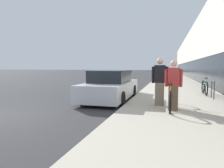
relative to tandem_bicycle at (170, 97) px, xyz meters
name	(u,v)px	position (x,y,z in m)	size (l,w,h in m)	color
sidewalk_slab	(172,79)	(0.46, 18.45, -0.45)	(4.29, 70.00, 0.12)	#B2AA99
storefront_facade	(222,56)	(7.64, 26.45, 2.78)	(10.01, 70.00, 6.58)	beige
tandem_bicycle	(170,97)	(0.00, 0.00, 0.00)	(0.52, 2.48, 0.92)	black
person_rider	(173,85)	(0.10, -0.31, 0.45)	(0.57, 0.22, 1.67)	brown
person_bystander	(160,82)	(-0.37, 0.45, 0.51)	(0.61, 0.24, 1.78)	#756B5B
bike_rack_hoop	(213,87)	(1.91, 2.82, 0.13)	(0.05, 0.60, 0.84)	#4C4C51
cruiser_bike_nearest	(205,87)	(1.79, 4.19, 0.00)	(0.52, 1.70, 0.92)	black
parked_sedan_curbside	(111,86)	(-2.71, 1.94, 0.14)	(1.91, 4.75, 1.40)	silver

